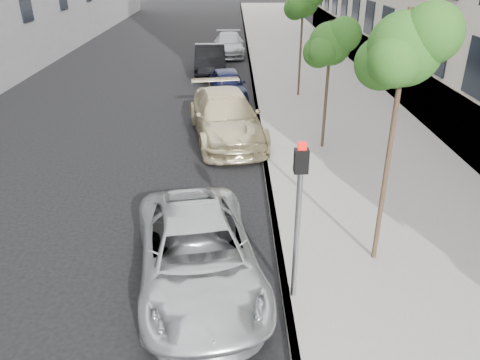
{
  "coord_description": "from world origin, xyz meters",
  "views": [
    {
      "loc": [
        0.18,
        -6.86,
        6.06
      ],
      "look_at": [
        0.31,
        2.56,
        1.5
      ],
      "focal_mm": 35.0,
      "sensor_mm": 36.0,
      "label": 1
    }
  ],
  "objects_px": {
    "tree_near": "(406,49)",
    "minivan": "(198,254)",
    "tree_far": "(304,1)",
    "suv": "(226,117)",
    "sedan_rear": "(229,44)",
    "tree_mid": "(331,44)",
    "sedan_black": "(210,60)",
    "sedan_blue": "(227,84)",
    "signal_pole": "(298,206)"
  },
  "relations": [
    {
      "from": "tree_near",
      "to": "tree_mid",
      "type": "xyz_separation_m",
      "value": [
        0.0,
        6.5,
        -0.99
      ]
    },
    {
      "from": "tree_near",
      "to": "tree_far",
      "type": "relative_size",
      "value": 1.06
    },
    {
      "from": "tree_far",
      "to": "minivan",
      "type": "xyz_separation_m",
      "value": [
        -3.78,
        -13.66,
        -3.53
      ]
    },
    {
      "from": "sedan_black",
      "to": "tree_far",
      "type": "bearing_deg",
      "value": -51.04
    },
    {
      "from": "tree_near",
      "to": "minivan",
      "type": "xyz_separation_m",
      "value": [
        -3.78,
        -0.66,
        -3.85
      ]
    },
    {
      "from": "minivan",
      "to": "tree_mid",
      "type": "bearing_deg",
      "value": 52.36
    },
    {
      "from": "sedan_rear",
      "to": "minivan",
      "type": "bearing_deg",
      "value": -92.16
    },
    {
      "from": "tree_mid",
      "to": "sedan_blue",
      "type": "xyz_separation_m",
      "value": [
        -3.33,
        6.51,
        -2.9
      ]
    },
    {
      "from": "sedan_blue",
      "to": "suv",
      "type": "bearing_deg",
      "value": -98.06
    },
    {
      "from": "tree_near",
      "to": "tree_mid",
      "type": "relative_size",
      "value": 1.23
    },
    {
      "from": "sedan_blue",
      "to": "signal_pole",
      "type": "bearing_deg",
      "value": -92.44
    },
    {
      "from": "minivan",
      "to": "suv",
      "type": "xyz_separation_m",
      "value": [
        0.45,
        8.35,
        0.12
      ]
    },
    {
      "from": "sedan_blue",
      "to": "tree_far",
      "type": "bearing_deg",
      "value": -8.17
    },
    {
      "from": "tree_far",
      "to": "sedan_black",
      "type": "bearing_deg",
      "value": 131.7
    },
    {
      "from": "minivan",
      "to": "sedan_rear",
      "type": "height_order",
      "value": "sedan_rear"
    },
    {
      "from": "signal_pole",
      "to": "minivan",
      "type": "distance_m",
      "value": 2.4
    },
    {
      "from": "suv",
      "to": "tree_far",
      "type": "bearing_deg",
      "value": 48.04
    },
    {
      "from": "suv",
      "to": "sedan_rear",
      "type": "relative_size",
      "value": 1.17
    },
    {
      "from": "tree_mid",
      "to": "sedan_blue",
      "type": "distance_m",
      "value": 7.86
    },
    {
      "from": "sedan_black",
      "to": "signal_pole",
      "type": "bearing_deg",
      "value": -85.54
    },
    {
      "from": "sedan_blue",
      "to": "sedan_black",
      "type": "xyz_separation_m",
      "value": [
        -1.01,
        4.86,
        0.12
      ]
    },
    {
      "from": "tree_near",
      "to": "sedan_rear",
      "type": "bearing_deg",
      "value": 98.16
    },
    {
      "from": "tree_near",
      "to": "tree_far",
      "type": "xyz_separation_m",
      "value": [
        0.0,
        13.0,
        -0.32
      ]
    },
    {
      "from": "tree_far",
      "to": "suv",
      "type": "distance_m",
      "value": 7.14
    },
    {
      "from": "sedan_black",
      "to": "suv",
      "type": "bearing_deg",
      "value": -87.06
    },
    {
      "from": "suv",
      "to": "sedan_blue",
      "type": "bearing_deg",
      "value": 80.11
    },
    {
      "from": "tree_mid",
      "to": "suv",
      "type": "distance_m",
      "value": 4.47
    },
    {
      "from": "tree_mid",
      "to": "sedan_rear",
      "type": "relative_size",
      "value": 0.89
    },
    {
      "from": "tree_far",
      "to": "signal_pole",
      "type": "relative_size",
      "value": 1.57
    },
    {
      "from": "tree_near",
      "to": "suv",
      "type": "xyz_separation_m",
      "value": [
        -3.33,
        7.69,
        -3.73
      ]
    },
    {
      "from": "tree_far",
      "to": "signal_pole",
      "type": "bearing_deg",
      "value": -97.7
    },
    {
      "from": "tree_far",
      "to": "minivan",
      "type": "height_order",
      "value": "tree_far"
    },
    {
      "from": "suv",
      "to": "sedan_rear",
      "type": "distance_m",
      "value": 15.53
    },
    {
      "from": "tree_near",
      "to": "minivan",
      "type": "relative_size",
      "value": 1.05
    },
    {
      "from": "minivan",
      "to": "sedan_blue",
      "type": "bearing_deg",
      "value": 78.29
    },
    {
      "from": "sedan_rear",
      "to": "tree_far",
      "type": "bearing_deg",
      "value": -73.04
    },
    {
      "from": "minivan",
      "to": "sedan_rear",
      "type": "xyz_separation_m",
      "value": [
        0.45,
        23.87,
        0.0
      ]
    },
    {
      "from": "minivan",
      "to": "sedan_black",
      "type": "xyz_separation_m",
      "value": [
        -0.56,
        18.53,
        0.08
      ]
    },
    {
      "from": "tree_mid",
      "to": "tree_near",
      "type": "bearing_deg",
      "value": -90.0
    },
    {
      "from": "signal_pole",
      "to": "sedan_blue",
      "type": "height_order",
      "value": "signal_pole"
    },
    {
      "from": "signal_pole",
      "to": "minivan",
      "type": "relative_size",
      "value": 0.63
    },
    {
      "from": "signal_pole",
      "to": "suv",
      "type": "xyz_separation_m",
      "value": [
        -1.4,
        8.93,
        -1.29
      ]
    },
    {
      "from": "tree_near",
      "to": "sedan_rear",
      "type": "distance_m",
      "value": 23.77
    },
    {
      "from": "minivan",
      "to": "suv",
      "type": "height_order",
      "value": "suv"
    },
    {
      "from": "minivan",
      "to": "sedan_rear",
      "type": "relative_size",
      "value": 1.04
    },
    {
      "from": "tree_mid",
      "to": "signal_pole",
      "type": "distance_m",
      "value": 8.11
    },
    {
      "from": "sedan_rear",
      "to": "sedan_blue",
      "type": "bearing_deg",
      "value": -91.08
    },
    {
      "from": "tree_near",
      "to": "sedan_black",
      "type": "height_order",
      "value": "tree_near"
    },
    {
      "from": "tree_mid",
      "to": "sedan_black",
      "type": "bearing_deg",
      "value": 110.89
    },
    {
      "from": "tree_far",
      "to": "sedan_black",
      "type": "relative_size",
      "value": 1.05
    }
  ]
}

